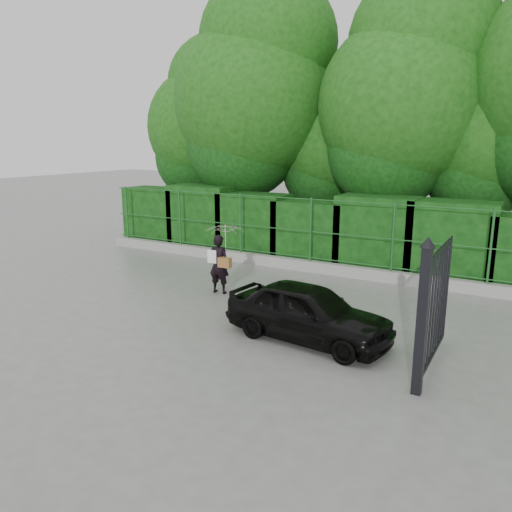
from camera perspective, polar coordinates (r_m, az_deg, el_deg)
The scene contains 8 objects.
ground at distance 10.71m, azimuth -5.62°, elevation -6.84°, with size 80.00×80.00×0.00m, color gray.
kerb at distance 14.41m, azimuth 4.70°, elevation -0.96°, with size 14.00×0.25×0.30m, color #9E9E99.
fence at distance 14.10m, azimuth 5.59°, elevation 3.07°, with size 14.13×0.06×1.80m.
hedge at distance 15.15m, azimuth 6.18°, elevation 3.03°, with size 14.20×1.20×2.17m.
trees at distance 16.64m, azimuth 13.64°, elevation 16.12°, with size 17.10×6.15×8.08m.
gate at distance 7.97m, azimuth 19.15°, elevation -5.61°, with size 0.22×2.33×2.36m.
woman at distance 11.95m, azimuth -3.74°, elevation 0.96°, with size 0.95×0.97×1.71m.
car at distance 9.33m, azimuth 5.99°, elevation -6.39°, with size 1.28×3.18×1.08m, color black.
Camera 1 is at (5.85, -8.20, 3.65)m, focal length 35.00 mm.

